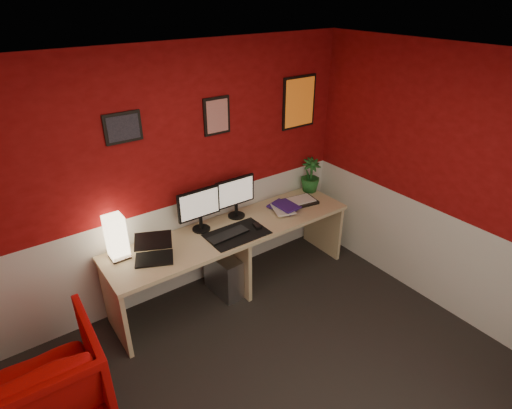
% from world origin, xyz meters
% --- Properties ---
extents(ground, '(4.00, 3.50, 0.01)m').
position_xyz_m(ground, '(0.00, 0.00, 0.00)').
color(ground, black).
rests_on(ground, ground).
extents(ceiling, '(4.00, 3.50, 0.01)m').
position_xyz_m(ceiling, '(0.00, 0.00, 2.50)').
color(ceiling, white).
rests_on(ceiling, ground).
extents(wall_back, '(4.00, 0.01, 2.50)m').
position_xyz_m(wall_back, '(0.00, 1.75, 1.25)').
color(wall_back, maroon).
rests_on(wall_back, ground).
extents(wall_right, '(0.01, 3.50, 2.50)m').
position_xyz_m(wall_right, '(2.00, 0.00, 1.25)').
color(wall_right, maroon).
rests_on(wall_right, ground).
extents(wainscot_back, '(4.00, 0.01, 1.00)m').
position_xyz_m(wainscot_back, '(0.00, 1.75, 0.50)').
color(wainscot_back, silver).
rests_on(wainscot_back, ground).
extents(wainscot_right, '(0.01, 3.50, 1.00)m').
position_xyz_m(wainscot_right, '(2.00, 0.00, 0.50)').
color(wainscot_right, silver).
rests_on(wainscot_right, ground).
extents(desk, '(2.60, 0.65, 0.73)m').
position_xyz_m(desk, '(0.46, 1.41, 0.36)').
color(desk, '#CFB485').
rests_on(desk, ground).
extents(shoji_lamp, '(0.16, 0.16, 0.40)m').
position_xyz_m(shoji_lamp, '(-0.64, 1.58, 0.93)').
color(shoji_lamp, '#FFE5B2').
rests_on(shoji_lamp, desk).
extents(laptop, '(0.40, 0.35, 0.22)m').
position_xyz_m(laptop, '(-0.40, 1.37, 0.84)').
color(laptop, black).
rests_on(laptop, desk).
extents(monitor_left, '(0.45, 0.06, 0.58)m').
position_xyz_m(monitor_left, '(0.20, 1.58, 1.02)').
color(monitor_left, black).
rests_on(monitor_left, desk).
extents(monitor_right, '(0.45, 0.06, 0.58)m').
position_xyz_m(monitor_right, '(0.63, 1.60, 1.02)').
color(monitor_right, black).
rests_on(monitor_right, desk).
extents(desk_mat, '(0.60, 0.38, 0.01)m').
position_xyz_m(desk_mat, '(0.44, 1.30, 0.73)').
color(desk_mat, black).
rests_on(desk_mat, desk).
extents(keyboard, '(0.43, 0.17, 0.02)m').
position_xyz_m(keyboard, '(0.35, 1.32, 0.74)').
color(keyboard, black).
rests_on(keyboard, desk_mat).
extents(mouse, '(0.08, 0.11, 0.03)m').
position_xyz_m(mouse, '(0.67, 1.28, 0.75)').
color(mouse, black).
rests_on(mouse, desk_mat).
extents(book_bottom, '(0.31, 0.36, 0.03)m').
position_xyz_m(book_bottom, '(1.04, 1.41, 0.74)').
color(book_bottom, navy).
rests_on(book_bottom, desk).
extents(book_middle, '(0.29, 0.33, 0.02)m').
position_xyz_m(book_middle, '(0.99, 1.42, 0.77)').
color(book_middle, silver).
rests_on(book_middle, book_bottom).
extents(book_top, '(0.20, 0.27, 0.03)m').
position_xyz_m(book_top, '(1.03, 1.38, 0.79)').
color(book_top, navy).
rests_on(book_top, book_middle).
extents(zen_tray, '(0.39, 0.30, 0.03)m').
position_xyz_m(zen_tray, '(1.39, 1.44, 0.74)').
color(zen_tray, black).
rests_on(zen_tray, desk).
extents(potted_plant, '(0.27, 0.27, 0.40)m').
position_xyz_m(potted_plant, '(1.68, 1.61, 0.93)').
color(potted_plant, '#19591E').
rests_on(potted_plant, desk).
extents(pc_tower, '(0.23, 0.46, 0.45)m').
position_xyz_m(pc_tower, '(0.32, 1.41, 0.23)').
color(pc_tower, '#99999E').
rests_on(pc_tower, ground).
extents(armchair, '(0.84, 0.86, 0.76)m').
position_xyz_m(armchair, '(-1.50, 0.92, 0.38)').
color(armchair, '#BD0807').
rests_on(armchair, ground).
extents(art_left, '(0.32, 0.02, 0.26)m').
position_xyz_m(art_left, '(-0.38, 1.74, 1.85)').
color(art_left, black).
rests_on(art_left, wall_back).
extents(art_center, '(0.28, 0.02, 0.36)m').
position_xyz_m(art_center, '(0.52, 1.74, 1.80)').
color(art_center, red).
rests_on(art_center, wall_back).
extents(art_right, '(0.44, 0.02, 0.56)m').
position_xyz_m(art_right, '(1.55, 1.74, 1.78)').
color(art_right, orange).
rests_on(art_right, wall_back).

